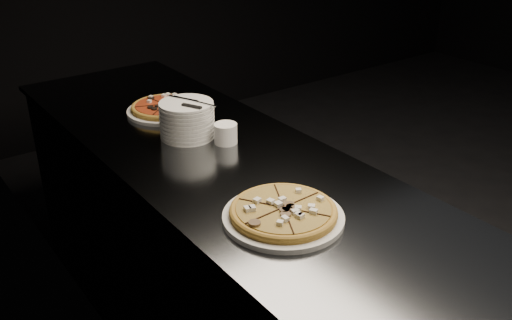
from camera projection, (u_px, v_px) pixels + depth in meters
floor at (506, 199)px, 3.61m from camera, size 5.00×5.00×0.00m
wall_left at (110, 38)px, 1.66m from camera, size 0.02×5.00×2.80m
counter at (223, 258)px, 2.27m from camera, size 0.74×2.44×0.92m
pizza_mushroom at (283, 213)px, 1.66m from camera, size 0.36×0.36×0.04m
pizza_tomato at (165, 108)px, 2.44m from camera, size 0.37×0.37×0.04m
plate_stack at (187, 120)px, 2.18m from camera, size 0.21×0.21×0.14m
cutlery at (190, 102)px, 2.15m from camera, size 0.08×0.22×0.01m
ramekin at (226, 133)px, 2.14m from camera, size 0.09×0.09×0.08m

